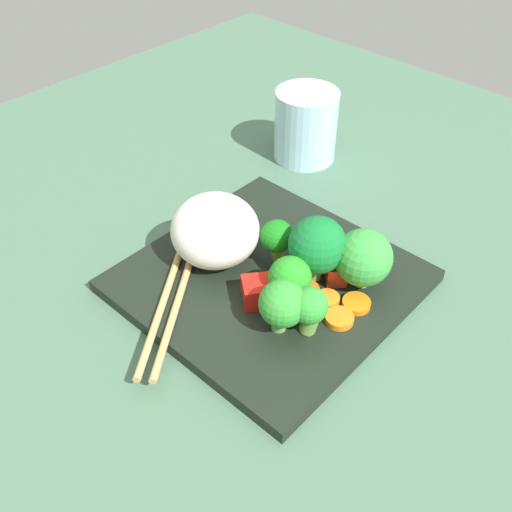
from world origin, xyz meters
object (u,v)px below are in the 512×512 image
object	(u,v)px
carrot_slice_1	(356,304)
chopstick_pair	(177,282)
square_plate	(269,281)
rice_mound	(215,230)
broccoli_floret_5	(283,304)
drinking_glass	(306,126)

from	to	relation	value
carrot_slice_1	chopstick_pair	size ratio (longest dim) A/B	0.13
square_plate	chopstick_pair	xyz separation A→B (cm)	(-5.57, -6.86, 0.99)
rice_mound	broccoli_floret_5	xyz separation A→B (cm)	(11.12, -2.73, -0.28)
square_plate	drinking_glass	size ratio (longest dim) A/B	2.77
square_plate	drinking_glass	bearing A→B (deg)	121.76
broccoli_floret_5	square_plate	bearing A→B (deg)	141.82
broccoli_floret_5	drinking_glass	bearing A→B (deg)	126.16
rice_mound	broccoli_floret_5	bearing A→B (deg)	-13.79
drinking_glass	rice_mound	bearing A→B (deg)	-72.12
square_plate	carrot_slice_1	world-z (taller)	carrot_slice_1
square_plate	rice_mound	bearing A→B (deg)	-164.52
carrot_slice_1	rice_mound	bearing A→B (deg)	-163.81
square_plate	broccoli_floret_5	size ratio (longest dim) A/B	4.52
chopstick_pair	drinking_glass	xyz separation A→B (cm)	(-7.30, 27.64, 2.79)
rice_mound	drinking_glass	distance (cm)	23.49
broccoli_floret_5	chopstick_pair	world-z (taller)	broccoli_floret_5
carrot_slice_1	chopstick_pair	xyz separation A→B (cm)	(-14.10, -9.41, 0.04)
chopstick_pair	broccoli_floret_5	bearing A→B (deg)	66.77
rice_mound	square_plate	bearing A→B (deg)	15.48
broccoli_floret_5	drinking_glass	size ratio (longest dim) A/B	0.61
square_plate	rice_mound	size ratio (longest dim) A/B	2.85
square_plate	carrot_slice_1	bearing A→B (deg)	16.65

